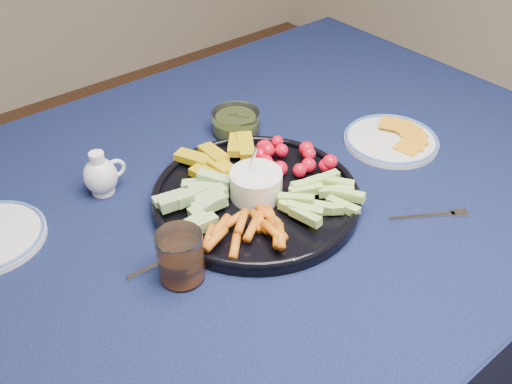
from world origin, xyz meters
TOP-DOWN VIEW (x-y plane):
  - dining_table at (0.00, 0.00)m, footprint 1.67×1.07m
  - crudite_platter at (0.05, -0.05)m, footprint 0.39×0.39m
  - creamer_pitcher at (-0.15, 0.16)m, footprint 0.08×0.06m
  - pickle_bowl at (0.18, 0.17)m, footprint 0.11×0.11m
  - cheese_plate at (0.41, -0.08)m, footprint 0.20×0.20m
  - juice_tumbler at (-0.16, -0.12)m, footprint 0.07×0.07m
  - fork_left at (-0.14, -0.08)m, footprint 0.16×0.02m
  - fork_right at (0.28, -0.29)m, footprint 0.13×0.09m

SIDE VIEW (x-z plane):
  - dining_table at x=0.00m, z-range 0.29..1.03m
  - fork_right at x=0.28m, z-range 0.75..0.75m
  - fork_left at x=-0.14m, z-range 0.75..0.75m
  - cheese_plate at x=0.41m, z-range 0.74..0.77m
  - pickle_bowl at x=0.18m, z-range 0.74..0.79m
  - crudite_platter at x=0.05m, z-range 0.71..0.83m
  - juice_tumbler at x=-0.16m, z-range 0.74..0.83m
  - creamer_pitcher at x=-0.15m, z-range 0.74..0.83m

